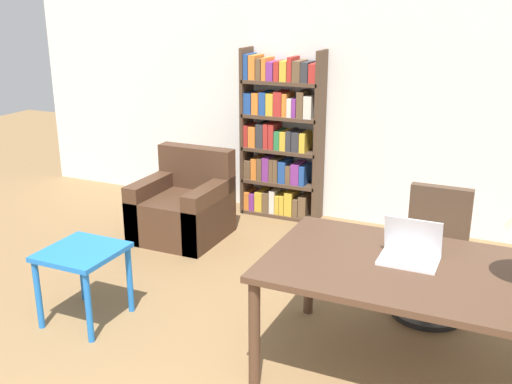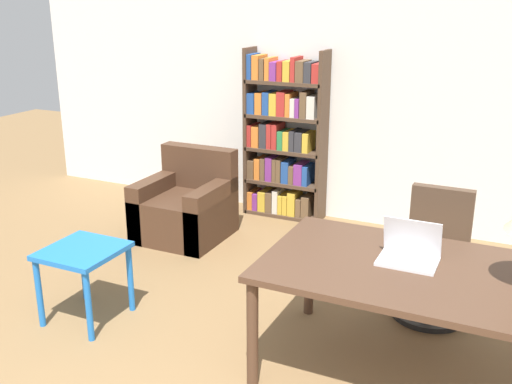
{
  "view_description": "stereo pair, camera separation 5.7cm",
  "coord_description": "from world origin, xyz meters",
  "px_view_note": "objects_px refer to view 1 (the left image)",
  "views": [
    {
      "loc": [
        1.42,
        -1.27,
        2.23
      ],
      "look_at": [
        -0.17,
        2.21,
        0.98
      ],
      "focal_mm": 42.0,
      "sensor_mm": 36.0,
      "label": 1
    },
    {
      "loc": [
        1.47,
        -1.25,
        2.23
      ],
      "look_at": [
        -0.17,
        2.21,
        0.98
      ],
      "focal_mm": 42.0,
      "sensor_mm": 36.0,
      "label": 2
    }
  ],
  "objects_px": {
    "bookshelf": "(280,138)",
    "laptop": "(410,252)",
    "armchair": "(183,209)",
    "side_table_blue": "(83,262)",
    "desk": "(416,279)",
    "office_chair": "(433,260)"
  },
  "relations": [
    {
      "from": "bookshelf",
      "to": "laptop",
      "type": "bearing_deg",
      "value": -51.97
    },
    {
      "from": "armchair",
      "to": "bookshelf",
      "type": "distance_m",
      "value": 1.26
    },
    {
      "from": "laptop",
      "to": "side_table_blue",
      "type": "relative_size",
      "value": 0.63
    },
    {
      "from": "bookshelf",
      "to": "armchair",
      "type": "bearing_deg",
      "value": -122.82
    },
    {
      "from": "desk",
      "to": "side_table_blue",
      "type": "relative_size",
      "value": 3.24
    },
    {
      "from": "desk",
      "to": "bookshelf",
      "type": "relative_size",
      "value": 1.02
    },
    {
      "from": "laptop",
      "to": "bookshelf",
      "type": "bearing_deg",
      "value": 128.03
    },
    {
      "from": "desk",
      "to": "armchair",
      "type": "xyz_separation_m",
      "value": [
        -2.43,
        1.38,
        -0.37
      ]
    },
    {
      "from": "office_chair",
      "to": "armchair",
      "type": "xyz_separation_m",
      "value": [
        -2.42,
        0.5,
        -0.12
      ]
    },
    {
      "from": "office_chair",
      "to": "laptop",
      "type": "bearing_deg",
      "value": -93.22
    },
    {
      "from": "laptop",
      "to": "bookshelf",
      "type": "relative_size",
      "value": 0.2
    },
    {
      "from": "bookshelf",
      "to": "office_chair",
      "type": "bearing_deg",
      "value": -38.75
    },
    {
      "from": "armchair",
      "to": "laptop",
      "type": "bearing_deg",
      "value": -28.69
    },
    {
      "from": "laptop",
      "to": "office_chair",
      "type": "bearing_deg",
      "value": 86.78
    },
    {
      "from": "laptop",
      "to": "bookshelf",
      "type": "height_order",
      "value": "bookshelf"
    },
    {
      "from": "desk",
      "to": "side_table_blue",
      "type": "height_order",
      "value": "desk"
    },
    {
      "from": "office_chair",
      "to": "bookshelf",
      "type": "bearing_deg",
      "value": 141.25
    },
    {
      "from": "side_table_blue",
      "to": "bookshelf",
      "type": "xyz_separation_m",
      "value": [
        0.43,
        2.61,
        0.39
      ]
    },
    {
      "from": "desk",
      "to": "bookshelf",
      "type": "bearing_deg",
      "value": 128.0
    },
    {
      "from": "office_chair",
      "to": "armchair",
      "type": "height_order",
      "value": "office_chair"
    },
    {
      "from": "laptop",
      "to": "side_table_blue",
      "type": "xyz_separation_m",
      "value": [
        -2.19,
        -0.36,
        -0.34
      ]
    },
    {
      "from": "laptop",
      "to": "armchair",
      "type": "xyz_separation_m",
      "value": [
        -2.37,
        1.3,
        -0.5
      ]
    }
  ]
}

